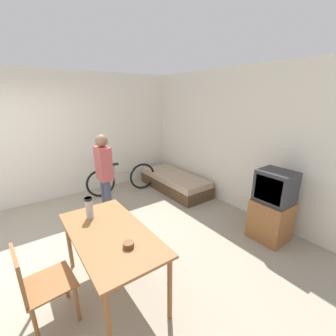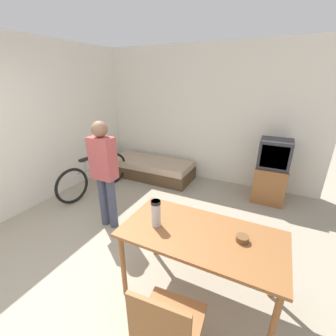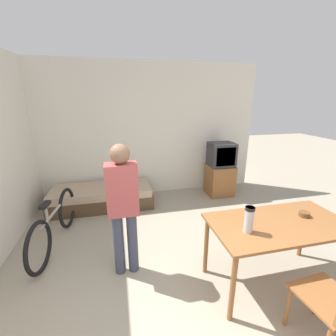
# 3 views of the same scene
# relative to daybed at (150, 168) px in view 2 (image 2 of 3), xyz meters

# --- Properties ---
(ground_plane) EXTENTS (20.00, 20.00, 0.00)m
(ground_plane) POSITION_rel_daybed_xyz_m (0.83, -3.09, -0.19)
(ground_plane) COLOR #9E937F
(wall_back) EXTENTS (5.00, 0.06, 2.70)m
(wall_back) POSITION_rel_daybed_xyz_m (0.83, 0.49, 1.16)
(wall_back) COLOR silver
(wall_back) RESTS_ON ground_plane
(wall_left) EXTENTS (0.06, 4.56, 2.70)m
(wall_left) POSITION_rel_daybed_xyz_m (-1.20, -1.31, 1.16)
(wall_left) COLOR silver
(wall_left) RESTS_ON ground_plane
(daybed) EXTENTS (1.89, 0.77, 0.39)m
(daybed) POSITION_rel_daybed_xyz_m (0.00, 0.00, 0.00)
(daybed) COLOR #4C3823
(daybed) RESTS_ON ground_plane
(tv) EXTENTS (0.52, 0.50, 1.13)m
(tv) POSITION_rel_daybed_xyz_m (2.45, 0.03, 0.35)
(tv) COLOR brown
(tv) RESTS_ON ground_plane
(dining_table) EXTENTS (1.47, 0.75, 0.77)m
(dining_table) POSITION_rel_daybed_xyz_m (1.96, -2.38, 0.49)
(dining_table) COLOR brown
(dining_table) RESTS_ON ground_plane
(wooden_chair) EXTENTS (0.48, 0.48, 0.89)m
(wooden_chair) POSITION_rel_daybed_xyz_m (1.96, -3.12, 0.32)
(wooden_chair) COLOR brown
(wooden_chair) RESTS_ON ground_plane
(bicycle) EXTENTS (0.27, 1.63, 0.74)m
(bicycle) POSITION_rel_daybed_xyz_m (-0.58, -1.10, 0.14)
(bicycle) COLOR black
(bicycle) RESTS_ON ground_plane
(person_standing) EXTENTS (0.34, 0.21, 1.57)m
(person_standing) POSITION_rel_daybed_xyz_m (0.37, -1.84, 0.72)
(person_standing) COLOR #3D4256
(person_standing) RESTS_ON ground_plane
(thermos_flask) EXTENTS (0.09, 0.09, 0.27)m
(thermos_flask) POSITION_rel_daybed_xyz_m (1.53, -2.46, 0.72)
(thermos_flask) COLOR #B7B7BC
(thermos_flask) RESTS_ON dining_table
(mate_bowl) EXTENTS (0.11, 0.11, 0.05)m
(mate_bowl) POSITION_rel_daybed_xyz_m (2.30, -2.33, 0.60)
(mate_bowl) COLOR brown
(mate_bowl) RESTS_ON dining_table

